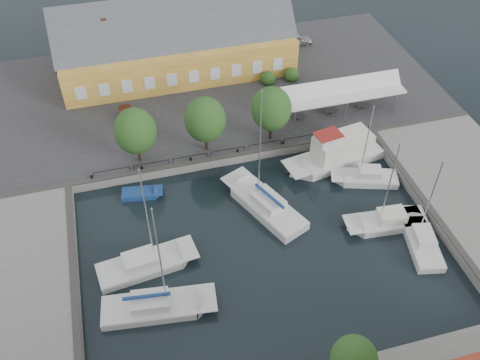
# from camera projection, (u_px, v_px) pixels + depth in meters

# --- Properties ---
(ground) EXTENTS (140.00, 140.00, 0.00)m
(ground) POSITION_uv_depth(u_px,v_px,m) (257.00, 235.00, 48.96)
(ground) COLOR black
(ground) RESTS_ON ground
(north_quay) EXTENTS (56.00, 26.00, 1.00)m
(north_quay) POSITION_uv_depth(u_px,v_px,m) (203.00, 93.00, 64.71)
(north_quay) COLOR #2D2D30
(north_quay) RESTS_ON ground
(west_quay) EXTENTS (12.00, 24.00, 1.00)m
(west_quay) POSITION_uv_depth(u_px,v_px,m) (3.00, 304.00, 43.00)
(west_quay) COLOR slate
(west_quay) RESTS_ON ground
(quay_edge_fittings) EXTENTS (56.00, 24.72, 0.40)m
(quay_edge_fittings) POSITION_uv_depth(u_px,v_px,m) (244.00, 192.00, 51.55)
(quay_edge_fittings) COLOR #383533
(quay_edge_fittings) RESTS_ON north_quay
(warehouse) EXTENTS (28.56, 14.00, 9.55)m
(warehouse) POSITION_uv_depth(u_px,v_px,m) (171.00, 45.00, 65.25)
(warehouse) COLOR #BC872D
(warehouse) RESTS_ON north_quay
(tent_canopy) EXTENTS (14.00, 4.00, 2.83)m
(tent_canopy) POSITION_uv_depth(u_px,v_px,m) (341.00, 92.00, 59.25)
(tent_canopy) COLOR white
(tent_canopy) RESTS_ON north_quay
(quay_trees) EXTENTS (18.20, 4.20, 6.30)m
(quay_trees) POSITION_uv_depth(u_px,v_px,m) (205.00, 120.00, 53.61)
(quay_trees) COLOR black
(quay_trees) RESTS_ON north_quay
(car_silver) EXTENTS (4.48, 2.00, 1.50)m
(car_silver) POSITION_uv_depth(u_px,v_px,m) (296.00, 39.00, 71.68)
(car_silver) COLOR #A3A7AB
(car_silver) RESTS_ON north_quay
(car_red) EXTENTS (1.47, 3.85, 1.25)m
(car_red) POSITION_uv_depth(u_px,v_px,m) (126.00, 116.00, 59.47)
(car_red) COLOR #4F1C12
(car_red) RESTS_ON north_quay
(center_sailboat) EXTENTS (6.59, 10.18, 13.52)m
(center_sailboat) POSITION_uv_depth(u_px,v_px,m) (265.00, 206.00, 51.18)
(center_sailboat) COLOR silver
(center_sailboat) RESTS_ON ground
(trawler) EXTENTS (11.17, 4.97, 5.00)m
(trawler) POSITION_uv_depth(u_px,v_px,m) (337.00, 154.00, 55.64)
(trawler) COLOR silver
(trawler) RESTS_ON ground
(east_boat_a) EXTENTS (7.05, 4.21, 9.82)m
(east_boat_a) POSITION_uv_depth(u_px,v_px,m) (366.00, 179.00, 54.04)
(east_boat_a) COLOR silver
(east_boat_a) RESTS_ON ground
(east_boat_b) EXTENTS (7.86, 3.20, 10.56)m
(east_boat_b) POSITION_uv_depth(u_px,v_px,m) (387.00, 223.00, 49.72)
(east_boat_b) COLOR silver
(east_boat_b) RESTS_ON ground
(east_boat_c) EXTENTS (3.90, 7.78, 9.76)m
(east_boat_c) POSITION_uv_depth(u_px,v_px,m) (420.00, 241.00, 48.15)
(east_boat_c) COLOR silver
(east_boat_c) RESTS_ON ground
(west_boat_c) EXTENTS (9.02, 3.89, 11.76)m
(west_boat_c) POSITION_uv_depth(u_px,v_px,m) (145.00, 265.00, 46.15)
(west_boat_c) COLOR silver
(west_boat_c) RESTS_ON ground
(west_boat_d) EXTENTS (9.58, 3.91, 12.35)m
(west_boat_d) POSITION_uv_depth(u_px,v_px,m) (156.00, 307.00, 43.06)
(west_boat_d) COLOR silver
(west_boat_d) RESTS_ON ground
(launch_nw) EXTENTS (4.26, 2.25, 0.88)m
(launch_nw) POSITION_uv_depth(u_px,v_px,m) (142.00, 194.00, 52.67)
(launch_nw) COLOR navy
(launch_nw) RESTS_ON ground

